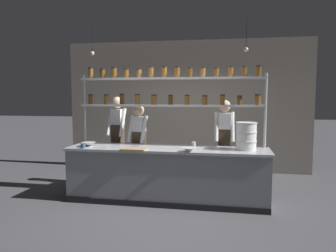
# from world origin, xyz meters

# --- Properties ---
(ground_plane) EXTENTS (40.00, 40.00, 0.00)m
(ground_plane) POSITION_xyz_m (0.00, 0.00, 0.00)
(ground_plane) COLOR #4C4C51
(back_wall) EXTENTS (5.80, 0.12, 3.08)m
(back_wall) POSITION_xyz_m (0.00, 2.43, 1.54)
(back_wall) COLOR #9E9384
(back_wall) RESTS_ON ground_plane
(prep_counter) EXTENTS (3.40, 0.76, 0.92)m
(prep_counter) POSITION_xyz_m (0.00, -0.00, 0.46)
(prep_counter) COLOR gray
(prep_counter) RESTS_ON ground_plane
(spice_shelf_unit) EXTENTS (3.28, 0.28, 2.31)m
(spice_shelf_unit) POSITION_xyz_m (-0.00, 0.33, 1.85)
(spice_shelf_unit) COLOR #ADAFB5
(spice_shelf_unit) RESTS_ON ground_plane
(chef_left) EXTENTS (0.40, 0.33, 1.77)m
(chef_left) POSITION_xyz_m (-1.15, 0.81, 1.03)
(chef_left) COLOR black
(chef_left) RESTS_ON ground_plane
(chef_center) EXTENTS (0.41, 0.34, 1.63)m
(chef_center) POSITION_xyz_m (-0.65, 0.55, 0.93)
(chef_center) COLOR black
(chef_center) RESTS_ON ground_plane
(chef_right) EXTENTS (0.37, 0.31, 1.72)m
(chef_right) POSITION_xyz_m (0.94, 0.70, 0.99)
(chef_right) COLOR black
(chef_right) RESTS_ON ground_plane
(container_stack) EXTENTS (0.34, 0.34, 0.45)m
(container_stack) POSITION_xyz_m (1.30, 0.04, 1.15)
(container_stack) COLOR white
(container_stack) RESTS_ON prep_counter
(cutting_board) EXTENTS (0.40, 0.26, 0.02)m
(cutting_board) POSITION_xyz_m (-0.50, -0.29, 0.93)
(cutting_board) COLOR #A88456
(cutting_board) RESTS_ON prep_counter
(prep_bowl_near_left) EXTENTS (0.26, 0.26, 0.07)m
(prep_bowl_near_left) POSITION_xyz_m (-1.37, -0.09, 0.95)
(prep_bowl_near_left) COLOR silver
(prep_bowl_near_left) RESTS_ON prep_counter
(prep_bowl_center_front) EXTENTS (0.23, 0.23, 0.06)m
(prep_bowl_center_front) POSITION_xyz_m (0.40, -0.30, 0.95)
(prep_bowl_center_front) COLOR silver
(prep_bowl_center_front) RESTS_ON prep_counter
(serving_cup_front) EXTENTS (0.08, 0.08, 0.08)m
(serving_cup_front) POSITION_xyz_m (-1.37, -0.30, 0.96)
(serving_cup_front) COLOR #334C70
(serving_cup_front) RESTS_ON prep_counter
(serving_cup_by_board) EXTENTS (0.07, 0.07, 0.10)m
(serving_cup_by_board) POSITION_xyz_m (0.44, 0.14, 0.97)
(serving_cup_by_board) COLOR #B2B7BC
(serving_cup_by_board) RESTS_ON prep_counter
(pendant_light_row) EXTENTS (2.64, 0.07, 0.55)m
(pendant_light_row) POSITION_xyz_m (-0.02, 0.00, 2.54)
(pendant_light_row) COLOR black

